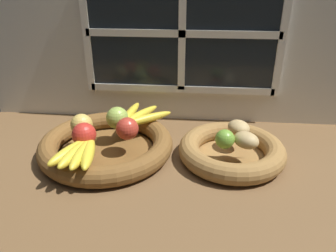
# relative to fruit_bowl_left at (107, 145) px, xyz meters

# --- Properties ---
(ground_plane) EXTENTS (1.40, 0.90, 0.03)m
(ground_plane) POSITION_rel_fruit_bowl_left_xyz_m (0.21, -0.02, -0.04)
(ground_plane) COLOR brown
(back_wall) EXTENTS (1.40, 0.05, 0.55)m
(back_wall) POSITION_rel_fruit_bowl_left_xyz_m (0.21, 0.28, 0.25)
(back_wall) COLOR silver
(back_wall) RESTS_ON ground_plane
(fruit_bowl_left) EXTENTS (0.40, 0.40, 0.06)m
(fruit_bowl_left) POSITION_rel_fruit_bowl_left_xyz_m (0.00, 0.00, 0.00)
(fruit_bowl_left) COLOR brown
(fruit_bowl_left) RESTS_ON ground_plane
(fruit_bowl_right) EXTENTS (0.31, 0.31, 0.06)m
(fruit_bowl_right) POSITION_rel_fruit_bowl_left_xyz_m (0.37, 0.00, 0.00)
(fruit_bowl_right) COLOR olive
(fruit_bowl_right) RESTS_ON ground_plane
(apple_red_front) EXTENTS (0.07, 0.07, 0.07)m
(apple_red_front) POSITION_rel_fruit_bowl_left_xyz_m (-0.04, -0.06, 0.06)
(apple_red_front) COLOR red
(apple_red_front) RESTS_ON fruit_bowl_left
(apple_golden_left) EXTENTS (0.06, 0.06, 0.06)m
(apple_golden_left) POSITION_rel_fruit_bowl_left_xyz_m (-0.07, 0.00, 0.06)
(apple_golden_left) COLOR #DBB756
(apple_golden_left) RESTS_ON fruit_bowl_left
(apple_green_back) EXTENTS (0.07, 0.07, 0.07)m
(apple_green_back) POSITION_rel_fruit_bowl_left_xyz_m (0.02, 0.05, 0.07)
(apple_green_back) COLOR #99B74C
(apple_green_back) RESTS_ON fruit_bowl_left
(apple_red_right) EXTENTS (0.07, 0.07, 0.07)m
(apple_red_right) POSITION_rel_fruit_bowl_left_xyz_m (0.07, -0.01, 0.06)
(apple_red_right) COLOR #B73828
(apple_red_right) RESTS_ON fruit_bowl_left
(banana_bunch_front) EXTENTS (0.12, 0.17, 0.03)m
(banana_bunch_front) POSITION_rel_fruit_bowl_left_xyz_m (-0.03, -0.12, 0.05)
(banana_bunch_front) COLOR yellow
(banana_bunch_front) RESTS_ON fruit_bowl_left
(banana_bunch_back) EXTENTS (0.17, 0.20, 0.03)m
(banana_bunch_back) POSITION_rel_fruit_bowl_left_xyz_m (0.08, 0.12, 0.04)
(banana_bunch_back) COLOR yellow
(banana_bunch_back) RESTS_ON fruit_bowl_left
(potato_back) EXTENTS (0.09, 0.09, 0.04)m
(potato_back) POSITION_rel_fruit_bowl_left_xyz_m (0.39, 0.04, 0.05)
(potato_back) COLOR tan
(potato_back) RESTS_ON fruit_bowl_right
(potato_small) EXTENTS (0.09, 0.09, 0.04)m
(potato_small) POSITION_rel_fruit_bowl_left_xyz_m (0.40, -0.03, 0.05)
(potato_small) COLOR tan
(potato_small) RESTS_ON fruit_bowl_right
(lime_near) EXTENTS (0.05, 0.05, 0.05)m
(lime_near) POSITION_rel_fruit_bowl_left_xyz_m (0.34, -0.04, 0.06)
(lime_near) COLOR #6B9E33
(lime_near) RESTS_ON fruit_bowl_right
(chili_pepper) EXTENTS (0.12, 0.02, 0.02)m
(chili_pepper) POSITION_rel_fruit_bowl_left_xyz_m (0.38, -0.01, 0.04)
(chili_pepper) COLOR red
(chili_pepper) RESTS_ON fruit_bowl_right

